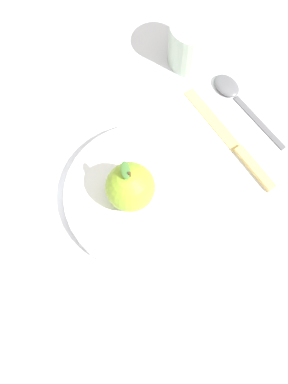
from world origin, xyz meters
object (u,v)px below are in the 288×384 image
at_px(apple, 132,188).
at_px(spoon, 233,93).
at_px(cup, 194,41).
at_px(dinner_plate, 144,195).
at_px(knife, 237,147).

relative_size(apple, spoon, 0.50).
distance_m(apple, cup, 0.28).
height_order(dinner_plate, apple, apple).
xyz_separation_m(cup, spoon, (-0.09, 0.01, -0.04)).
bearing_deg(cup, apple, 110.12).
xyz_separation_m(apple, spoon, (0.00, -0.25, -0.05)).
distance_m(dinner_plate, cup, 0.26).
bearing_deg(spoon, dinner_plate, 91.87).
bearing_deg(spoon, apple, 90.09).
bearing_deg(dinner_plate, spoon, -88.13).
bearing_deg(knife, apple, 70.28).
relative_size(dinner_plate, spoon, 1.42).
relative_size(dinner_plate, cup, 2.85).
xyz_separation_m(apple, knife, (-0.06, -0.17, -0.05)).
distance_m(cup, knife, 0.18).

